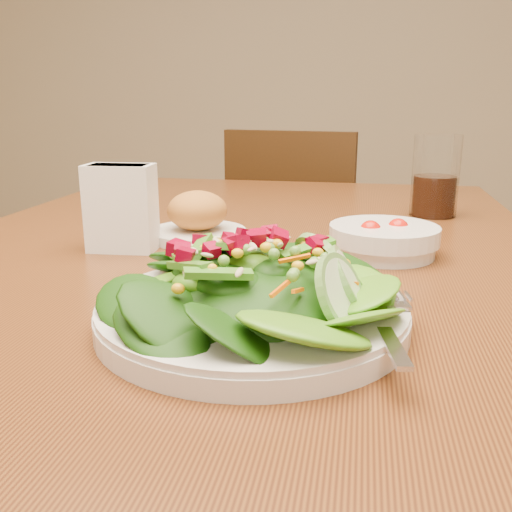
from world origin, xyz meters
The scene contains 7 objects.
dining_table centered at (0.00, 0.00, 0.65)m, with size 0.90×1.40×0.75m.
chair_far centered at (-0.01, 1.00, 0.46)m, with size 0.45×0.46×0.86m.
salad_plate centered at (0.09, -0.24, 0.78)m, with size 0.29×0.29×0.08m.
bread_plate centered at (-0.06, 0.08, 0.78)m, with size 0.14×0.14×0.07m.
tomato_bowl centered at (0.21, 0.04, 0.77)m, with size 0.15×0.15×0.05m.
drinking_glass centered at (0.30, 0.32, 0.81)m, with size 0.08×0.08×0.14m.
napkin_holder centered at (-0.15, 0.00, 0.81)m, with size 0.09×0.06×0.12m.
Camera 1 is at (0.17, -0.72, 0.96)m, focal length 40.00 mm.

